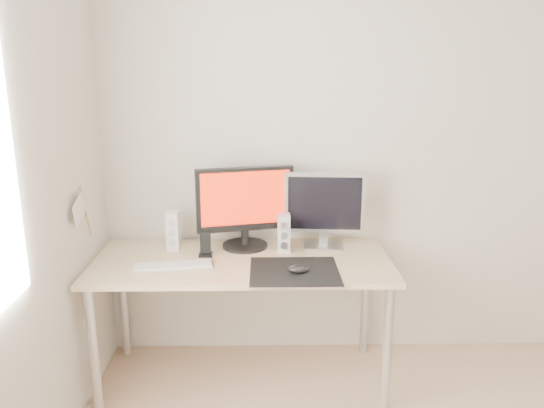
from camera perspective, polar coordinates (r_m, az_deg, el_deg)
name	(u,v)px	position (r m, az deg, el deg)	size (l,w,h in m)	color
wall_back	(402,152)	(3.21, 13.81, 5.44)	(3.50, 3.50, 0.00)	beige
mousepad	(294,271)	(2.71, 2.42, -7.22)	(0.45, 0.40, 0.00)	black
mouse	(299,269)	(2.68, 2.89, -7.03)	(0.11, 0.06, 0.04)	black
desk	(242,272)	(2.91, -3.21, -7.36)	(1.60, 0.70, 0.73)	#D1B587
main_monitor	(245,204)	(2.98, -2.92, -0.05)	(0.55, 0.31, 0.47)	black
second_monitor	(324,207)	(3.00, 5.65, -0.30)	(0.45, 0.18, 0.43)	#AEAEB0
speaker_left	(173,231)	(3.04, -10.61, -2.86)	(0.07, 0.08, 0.22)	white
speaker_right	(284,233)	(2.95, 1.27, -3.15)	(0.07, 0.08, 0.22)	silver
keyboard	(173,266)	(2.80, -10.60, -6.56)	(0.43, 0.17, 0.02)	silver
phone_dock	(206,249)	(2.93, -7.15, -4.80)	(0.07, 0.06, 0.13)	black
pennant	(81,210)	(2.79, -19.84, -0.60)	(0.01, 0.23, 0.29)	#A57F54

